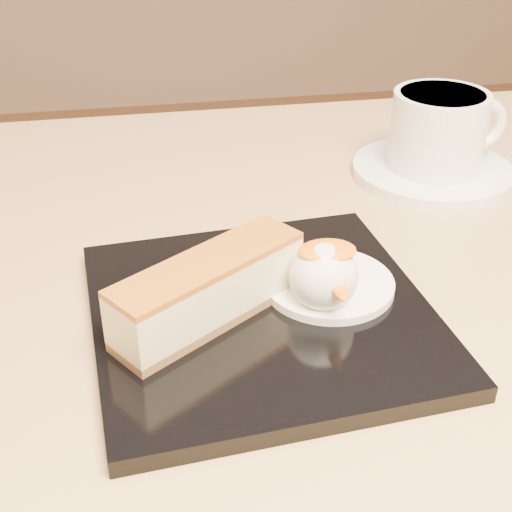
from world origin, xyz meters
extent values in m
cube|color=olive|center=(0.00, 0.00, 0.70)|extent=(0.80, 0.80, 0.04)
cube|color=black|center=(-0.05, -0.02, 0.73)|extent=(0.24, 0.24, 0.01)
cube|color=brown|center=(-0.08, -0.02, 0.74)|extent=(0.13, 0.11, 0.01)
cube|color=beige|center=(-0.08, -0.02, 0.75)|extent=(0.13, 0.11, 0.03)
cube|color=maroon|center=(-0.08, -0.02, 0.77)|extent=(0.13, 0.11, 0.00)
cylinder|color=white|center=(0.00, 0.00, 0.73)|extent=(0.09, 0.09, 0.01)
sphere|color=white|center=(-0.01, -0.02, 0.76)|extent=(0.05, 0.05, 0.05)
ellipsoid|color=orange|center=(-0.01, -0.02, 0.77)|extent=(0.04, 0.03, 0.01)
ellipsoid|color=green|center=(-0.03, 0.02, 0.74)|extent=(0.02, 0.01, 0.00)
ellipsoid|color=green|center=(-0.02, 0.02, 0.74)|extent=(0.02, 0.02, 0.00)
ellipsoid|color=green|center=(-0.04, 0.03, 0.74)|extent=(0.01, 0.02, 0.00)
cylinder|color=white|center=(0.15, 0.18, 0.72)|extent=(0.15, 0.15, 0.01)
cylinder|color=white|center=(0.15, 0.18, 0.77)|extent=(0.09, 0.09, 0.07)
cylinder|color=black|center=(0.15, 0.18, 0.80)|extent=(0.08, 0.08, 0.00)
torus|color=white|center=(0.20, 0.19, 0.77)|extent=(0.05, 0.02, 0.05)
camera|label=1|loc=(-0.12, -0.40, 1.01)|focal=50.00mm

